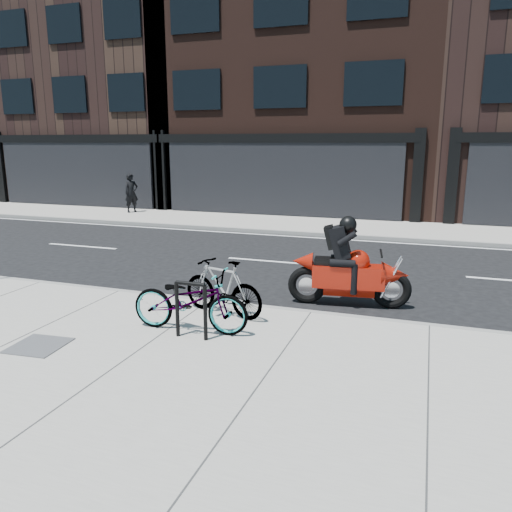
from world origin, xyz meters
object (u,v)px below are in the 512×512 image
at_px(utility_grate, 39,345).
at_px(bike_rack, 191,305).
at_px(bicycle_front, 190,300).
at_px(pedestrian, 131,193).
at_px(motorcycle, 354,270).
at_px(bicycle_rear, 223,287).

bearing_deg(utility_grate, bike_rack, 27.10).
height_order(bicycle_front, pedestrian, pedestrian).
bearing_deg(utility_grate, bicycle_front, 34.93).
bearing_deg(bike_rack, motorcycle, 53.24).
relative_size(motorcycle, pedestrian, 1.41).
height_order(bicycle_rear, utility_grate, bicycle_rear).
bearing_deg(motorcycle, bicycle_front, -139.01).
distance_m(bike_rack, pedestrian, 14.89).
relative_size(bike_rack, motorcycle, 0.38).
distance_m(bicycle_front, bicycle_rear, 0.91).
xyz_separation_m(motorcycle, pedestrian, (-10.85, 9.25, 0.25)).
xyz_separation_m(bicycle_front, motorcycle, (2.23, 2.51, 0.07)).
height_order(bicycle_front, utility_grate, bicycle_front).
bearing_deg(bike_rack, utility_grate, -152.90).
distance_m(bicycle_front, motorcycle, 3.35).
bearing_deg(bicycle_front, pedestrian, 32.83).
xyz_separation_m(bicycle_front, pedestrian, (-8.62, 11.75, 0.32)).
xyz_separation_m(bike_rack, pedestrian, (-8.78, 12.03, 0.30)).
xyz_separation_m(bike_rack, bicycle_rear, (0.04, 1.16, -0.03)).
bearing_deg(motorcycle, pedestrian, 132.16).
xyz_separation_m(motorcycle, utility_grate, (-4.09, -3.81, -0.57)).
xyz_separation_m(bike_rack, utility_grate, (-2.02, -1.03, -0.52)).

